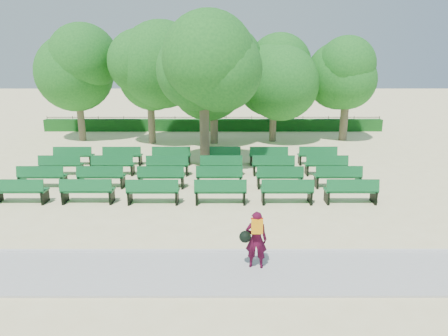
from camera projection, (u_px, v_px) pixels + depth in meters
name	position (u px, v px, depth m)	size (l,w,h in m)	color
ground	(205.00, 186.00, 17.49)	(120.00, 120.00, 0.00)	beige
paving	(193.00, 273.00, 10.35)	(30.00, 2.20, 0.06)	#B1B1AC
curb	(196.00, 251.00, 11.45)	(30.00, 0.12, 0.10)	silver
hedge	(213.00, 125.00, 30.88)	(26.00, 0.70, 0.90)	#134C17
fence	(213.00, 130.00, 31.38)	(26.00, 0.10, 1.02)	black
tree_line	(212.00, 141.00, 27.14)	(21.80, 6.80, 7.04)	#1E691F
bench_array	(192.00, 179.00, 18.25)	(2.02, 0.72, 1.26)	#105B29
tree_among	(204.00, 75.00, 19.56)	(4.65, 4.65, 6.73)	brown
person	(255.00, 239.00, 10.37)	(0.75, 0.47, 1.56)	#400920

